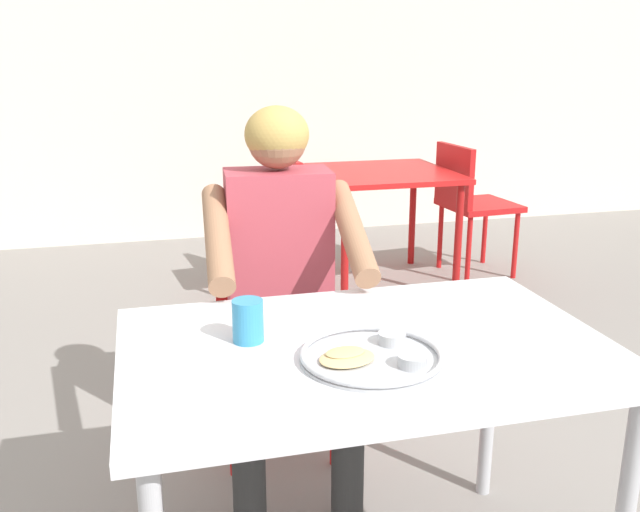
{
  "coord_description": "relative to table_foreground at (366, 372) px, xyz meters",
  "views": [
    {
      "loc": [
        -0.49,
        -1.45,
        1.39
      ],
      "look_at": [
        -0.04,
        0.27,
        0.87
      ],
      "focal_mm": 39.32,
      "sensor_mm": 36.0,
      "label": 1
    }
  ],
  "objects": [
    {
      "name": "chair_foreground",
      "position": [
        -0.07,
        0.85,
        -0.15
      ],
      "size": [
        0.45,
        0.42,
        0.86
      ],
      "color": "red",
      "rests_on": "ground"
    },
    {
      "name": "back_wall",
      "position": [
        -0.01,
        3.91,
        1.05
      ],
      "size": [
        12.0,
        0.12,
        3.4
      ],
      "primitive_type": "cube",
      "color": "silver",
      "rests_on": "ground"
    },
    {
      "name": "table_background_red",
      "position": [
        0.91,
        2.45,
        -0.03
      ],
      "size": [
        0.8,
        0.83,
        0.71
      ],
      "color": "red",
      "rests_on": "ground"
    },
    {
      "name": "chair_red_left",
      "position": [
        0.23,
        2.47,
        -0.18
      ],
      "size": [
        0.43,
        0.45,
        0.8
      ],
      "color": "red",
      "rests_on": "ground"
    },
    {
      "name": "diner_foreground",
      "position": [
        -0.08,
        0.63,
        0.08
      ],
      "size": [
        0.52,
        0.57,
        1.23
      ],
      "color": "#2D2D2D",
      "rests_on": "ground"
    },
    {
      "name": "table_foreground",
      "position": [
        0.0,
        0.0,
        0.0
      ],
      "size": [
        1.16,
        0.77,
        0.72
      ],
      "color": "silver",
      "rests_on": "ground"
    },
    {
      "name": "chair_red_right",
      "position": [
        1.5,
        2.49,
        -0.15
      ],
      "size": [
        0.46,
        0.47,
        0.84
      ],
      "color": "red",
      "rests_on": "ground"
    },
    {
      "name": "thali_tray",
      "position": [
        -0.02,
        -0.09,
        0.09
      ],
      "size": [
        0.33,
        0.33,
        0.03
      ],
      "color": "#B7BABF",
      "rests_on": "table_foreground"
    },
    {
      "name": "drinking_cup",
      "position": [
        -0.27,
        0.08,
        0.13
      ],
      "size": [
        0.08,
        0.08,
        0.1
      ],
      "color": "#338CBF",
      "rests_on": "table_foreground"
    }
  ]
}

